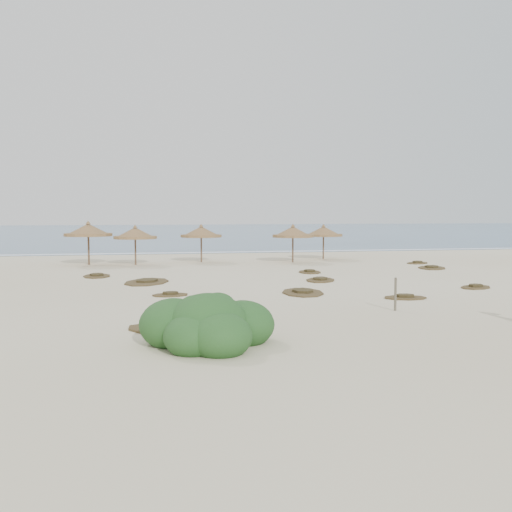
% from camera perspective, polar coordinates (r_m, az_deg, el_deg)
% --- Properties ---
extents(ground, '(160.00, 160.00, 0.00)m').
position_cam_1_polar(ground, '(21.32, 5.33, -4.59)').
color(ground, beige).
rests_on(ground, ground).
extents(ocean, '(200.00, 100.00, 0.01)m').
position_cam_1_polar(ocean, '(95.44, -7.46, 2.43)').
color(ocean, navy).
rests_on(ocean, ground).
extents(foam_line, '(70.00, 0.60, 0.01)m').
position_cam_1_polar(foam_line, '(46.70, -3.69, 0.36)').
color(foam_line, white).
rests_on(foam_line, ground).
extents(palapa_1, '(3.01, 3.01, 2.78)m').
position_cam_1_polar(palapa_1, '(37.17, -16.43, 2.45)').
color(palapa_1, brown).
rests_on(palapa_1, ground).
extents(palapa_2, '(2.97, 2.97, 2.53)m').
position_cam_1_polar(palapa_2, '(36.41, -11.99, 2.20)').
color(palapa_2, brown).
rests_on(palapa_2, ground).
extents(palapa_3, '(3.13, 3.13, 2.54)m').
position_cam_1_polar(palapa_3, '(37.81, -5.50, 2.36)').
color(palapa_3, brown).
rests_on(palapa_3, ground).
extents(palapa_4, '(3.18, 3.18, 2.54)m').
position_cam_1_polar(palapa_4, '(37.53, 3.71, 2.37)').
color(palapa_4, brown).
rests_on(palapa_4, ground).
extents(palapa_5, '(3.43, 3.43, 2.48)m').
position_cam_1_polar(palapa_5, '(40.22, 6.77, 2.41)').
color(palapa_5, brown).
rests_on(palapa_5, ground).
extents(fence_post_near, '(0.10, 0.10, 1.12)m').
position_cam_1_polar(fence_post_near, '(19.87, 13.77, -3.73)').
color(fence_post_near, brown).
rests_on(fence_post_near, ground).
extents(bush, '(3.44, 3.03, 1.54)m').
position_cam_1_polar(bush, '(14.34, -4.78, -6.99)').
color(bush, '#265524').
rests_on(bush, ground).
extents(scrub_1, '(2.81, 3.47, 0.16)m').
position_cam_1_polar(scrub_1, '(27.38, -10.88, -2.53)').
color(scrub_1, brown).
rests_on(scrub_1, ground).
extents(scrub_2, '(1.53, 1.08, 0.16)m').
position_cam_1_polar(scrub_2, '(23.01, -8.57, -3.82)').
color(scrub_2, brown).
rests_on(scrub_2, ground).
extents(scrub_3, '(2.09, 2.47, 0.16)m').
position_cam_1_polar(scrub_3, '(27.82, 6.45, -2.37)').
color(scrub_3, brown).
rests_on(scrub_3, ground).
extents(scrub_4, '(2.00, 1.82, 0.16)m').
position_cam_1_polar(scrub_4, '(26.84, 21.11, -2.89)').
color(scrub_4, brown).
rests_on(scrub_4, ground).
extents(scrub_5, '(2.50, 2.86, 0.16)m').
position_cam_1_polar(scrub_5, '(35.17, 17.18, -1.11)').
color(scrub_5, brown).
rests_on(scrub_5, ground).
extents(scrub_6, '(1.42, 2.13, 0.16)m').
position_cam_1_polar(scrub_6, '(30.47, -15.63, -1.91)').
color(scrub_6, brown).
rests_on(scrub_6, ground).
extents(scrub_7, '(1.42, 1.98, 0.16)m').
position_cam_1_polar(scrub_7, '(31.42, 5.39, -1.57)').
color(scrub_7, brown).
rests_on(scrub_7, ground).
extents(scrub_9, '(2.00, 2.78, 0.16)m').
position_cam_1_polar(scrub_9, '(23.51, 4.69, -3.61)').
color(scrub_9, brown).
rests_on(scrub_9, ground).
extents(scrub_10, '(2.11, 1.96, 0.16)m').
position_cam_1_polar(scrub_10, '(38.21, 15.84, -0.65)').
color(scrub_10, brown).
rests_on(scrub_10, ground).
extents(scrub_11, '(2.25, 2.22, 0.16)m').
position_cam_1_polar(scrub_11, '(16.48, -9.93, -7.15)').
color(scrub_11, brown).
rests_on(scrub_11, ground).
extents(scrub_12, '(1.78, 1.26, 0.16)m').
position_cam_1_polar(scrub_12, '(22.78, 14.68, -4.00)').
color(scrub_12, brown).
rests_on(scrub_12, ground).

